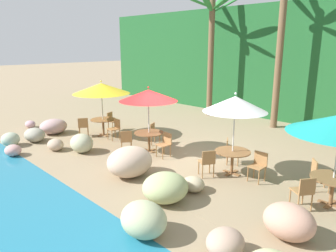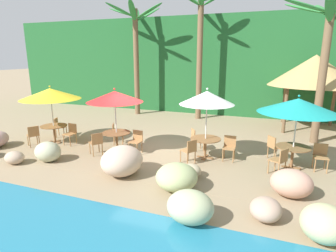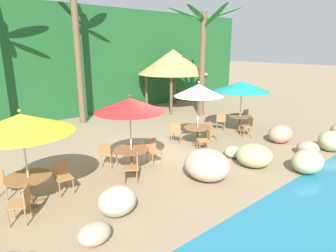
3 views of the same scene
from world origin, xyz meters
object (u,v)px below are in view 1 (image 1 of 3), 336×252
(chair_white_seaward, at_px, (259,164))
(chair_yellow_seaward, at_px, (115,128))
(chair_teal_left, at_px, (304,191))
(palm_tree_nearest, at_px, (211,35))
(chair_white_inland, at_px, (230,149))
(chair_teal_inland, at_px, (318,173))
(chair_yellow_inland, at_px, (112,120))
(umbrella_yellow, at_px, (101,88))
(umbrella_white, at_px, (235,104))
(dining_table_teal, at_px, (333,182))
(chair_red_left, at_px, (126,140))
(dining_table_white, at_px, (232,155))
(chair_white_left, at_px, (207,161))
(umbrella_red, at_px, (148,95))
(dining_table_yellow, at_px, (103,122))
(chair_yellow_left, at_px, (83,126))
(palm_tree_second, at_px, (281,33))
(dining_table_red, at_px, (149,136))
(chair_red_seaward, at_px, (165,143))
(chair_red_inland, at_px, (155,132))

(chair_white_seaward, bearing_deg, chair_yellow_seaward, -175.53)
(chair_teal_left, height_order, palm_tree_nearest, palm_tree_nearest)
(chair_white_inland, bearing_deg, chair_teal_inland, 0.67)
(chair_yellow_inland, bearing_deg, chair_yellow_seaward, -29.46)
(umbrella_yellow, xyz_separation_m, umbrella_white, (6.50, 0.43, 0.11))
(umbrella_white, bearing_deg, dining_table_teal, 1.60)
(chair_red_left, bearing_deg, chair_yellow_seaward, 156.87)
(dining_table_white, bearing_deg, chair_white_left, -115.17)
(chair_white_left, distance_m, chair_teal_inland, 3.06)
(umbrella_red, distance_m, palm_tree_nearest, 7.52)
(dining_table_yellow, distance_m, chair_yellow_inland, 0.86)
(chair_white_seaward, relative_size, chair_white_left, 1.00)
(chair_yellow_left, xyz_separation_m, palm_tree_nearest, (0.95, 7.50, 3.93))
(dining_table_yellow, xyz_separation_m, chair_teal_left, (9.03, -0.25, -0.10))
(umbrella_yellow, relative_size, dining_table_yellow, 2.23)
(umbrella_red, height_order, palm_tree_second, palm_tree_second)
(chair_yellow_inland, distance_m, chair_teal_inland, 9.25)
(chair_white_seaward, height_order, palm_tree_nearest, palm_tree_nearest)
(dining_table_yellow, bearing_deg, dining_table_red, 0.23)
(chair_teal_inland, bearing_deg, chair_red_seaward, -167.43)
(chair_red_seaward, bearing_deg, chair_teal_inland, 12.57)
(chair_red_seaward, height_order, chair_red_left, same)
(chair_yellow_seaward, xyz_separation_m, chair_red_inland, (1.75, 0.70, 0.00))
(chair_white_inland, height_order, chair_teal_inland, same)
(chair_red_left, relative_size, palm_tree_nearest, 0.13)
(chair_yellow_left, relative_size, palm_tree_second, 0.12)
(chair_white_seaward, xyz_separation_m, palm_tree_nearest, (-6.77, 6.19, 3.93))
(umbrella_yellow, distance_m, chair_teal_inland, 9.04)
(chair_white_inland, xyz_separation_m, dining_table_teal, (3.45, -0.58, 0.10))
(chair_teal_left, bearing_deg, chair_white_seaward, 154.88)
(chair_red_inland, xyz_separation_m, dining_table_white, (3.90, -0.30, 0.10))
(chair_yellow_inland, bearing_deg, dining_table_yellow, -61.05)
(chair_yellow_inland, distance_m, palm_tree_nearest, 7.23)
(chair_red_left, distance_m, chair_white_inland, 3.79)
(chair_white_inland, bearing_deg, chair_yellow_left, -163.58)
(umbrella_white, bearing_deg, dining_table_red, -173.03)
(chair_white_inland, relative_size, palm_tree_second, 0.12)
(umbrella_yellow, height_order, dining_table_white, umbrella_yellow)
(umbrella_white, xyz_separation_m, palm_tree_nearest, (-5.92, 6.30, 2.23))
(umbrella_yellow, distance_m, chair_yellow_seaward, 1.80)
(chair_teal_inland, bearing_deg, chair_yellow_left, -168.32)
(umbrella_red, distance_m, dining_table_teal, 6.55)
(umbrella_white, height_order, chair_white_left, umbrella_white)
(chair_yellow_inland, distance_m, dining_table_teal, 9.83)
(chair_yellow_inland, relative_size, palm_tree_nearest, 0.13)
(chair_white_seaward, bearing_deg, chair_teal_inland, 21.83)
(chair_red_inland, distance_m, dining_table_white, 3.91)
(chair_yellow_inland, height_order, umbrella_white, umbrella_white)
(umbrella_yellow, height_order, chair_yellow_left, umbrella_yellow)
(chair_red_left, bearing_deg, chair_white_left, 6.35)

